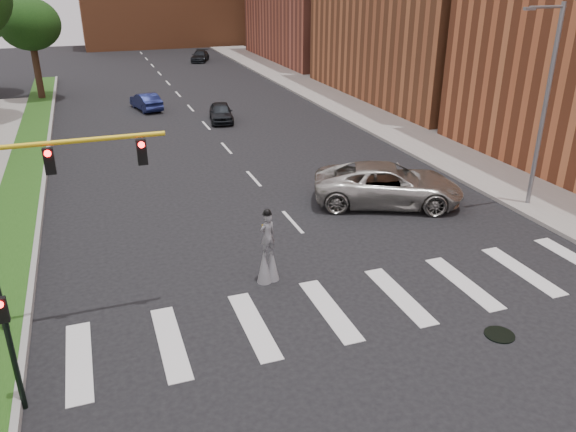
{
  "coord_description": "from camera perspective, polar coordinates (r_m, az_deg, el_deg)",
  "views": [
    {
      "loc": [
        -7.78,
        -13.12,
        10.07
      ],
      "look_at": [
        -1.29,
        5.0,
        1.7
      ],
      "focal_mm": 35.0,
      "sensor_mm": 36.0,
      "label": 1
    }
  ],
  "objects": [
    {
      "name": "tree_6",
      "position": [
        52.6,
        -24.79,
        17.23
      ],
      "size": [
        4.91,
        4.91,
        8.32
      ],
      "color": "black",
      "rests_on": "ground"
    },
    {
      "name": "secondary_signal",
      "position": [
        15.22,
        -26.39,
        -11.56
      ],
      "size": [
        0.25,
        0.21,
        3.23
      ],
      "color": "black",
      "rests_on": "ground"
    },
    {
      "name": "manhole",
      "position": [
        18.47,
        20.68,
        -11.21
      ],
      "size": [
        0.9,
        0.9,
        0.04
      ],
      "primitive_type": "cylinder",
      "color": "black",
      "rests_on": "ground"
    },
    {
      "name": "sidewalk_right",
      "position": [
        44.32,
        8.21,
        10.25
      ],
      "size": [
        5.0,
        90.0,
        0.18
      ],
      "primitive_type": "cube",
      "color": "gray",
      "rests_on": "ground"
    },
    {
      "name": "traffic_signal",
      "position": [
        17.29,
        -25.05,
        1.17
      ],
      "size": [
        5.3,
        0.23,
        6.2
      ],
      "color": "black",
      "rests_on": "ground"
    },
    {
      "name": "stilt_performer",
      "position": [
        19.62,
        -2.07,
        -3.92
      ],
      "size": [
        0.83,
        0.61,
        2.76
      ],
      "rotation": [
        0.0,
        0.0,
        3.42
      ],
      "color": "black",
      "rests_on": "ground"
    },
    {
      "name": "suv_crossing",
      "position": [
        26.7,
        10.14,
        3.16
      ],
      "size": [
        7.58,
        5.66,
        1.91
      ],
      "primitive_type": "imported",
      "rotation": [
        0.0,
        0.0,
        1.16
      ],
      "color": "#A8A69F",
      "rests_on": "ground"
    },
    {
      "name": "car_mid",
      "position": [
        46.84,
        -14.23,
        11.22
      ],
      "size": [
        2.29,
        4.31,
        1.35
      ],
      "primitive_type": "imported",
      "rotation": [
        0.0,
        0.0,
        3.36
      ],
      "color": "navy",
      "rests_on": "ground"
    },
    {
      "name": "car_near",
      "position": [
        42.05,
        -6.82,
        10.43
      ],
      "size": [
        2.23,
        4.2,
        1.36
      ],
      "primitive_type": "imported",
      "rotation": [
        0.0,
        0.0,
        -0.16
      ],
      "color": "black",
      "rests_on": "ground"
    },
    {
      "name": "streetlight",
      "position": [
        27.23,
        24.57,
        10.47
      ],
      "size": [
        2.05,
        0.2,
        9.0
      ],
      "color": "slate",
      "rests_on": "ground"
    },
    {
      "name": "ground_plane",
      "position": [
        18.28,
        9.28,
        -10.28
      ],
      "size": [
        160.0,
        160.0,
        0.0
      ],
      "primitive_type": "plane",
      "color": "black",
      "rests_on": "ground"
    },
    {
      "name": "grass_median",
      "position": [
        34.78,
        -25.04,
        4.63
      ],
      "size": [
        2.0,
        60.0,
        0.25
      ],
      "primitive_type": "cube",
      "color": "#1E4714",
      "rests_on": "ground"
    },
    {
      "name": "median_curb",
      "position": [
        34.68,
        -23.33,
        4.9
      ],
      "size": [
        0.2,
        60.0,
        0.28
      ],
      "primitive_type": "cube",
      "color": "gray",
      "rests_on": "ground"
    },
    {
      "name": "car_far",
      "position": [
        72.47,
        -8.93,
        15.75
      ],
      "size": [
        3.24,
        4.77,
        1.28
      ],
      "primitive_type": "imported",
      "rotation": [
        0.0,
        0.0,
        -0.36
      ],
      "color": "black",
      "rests_on": "ground"
    }
  ]
}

